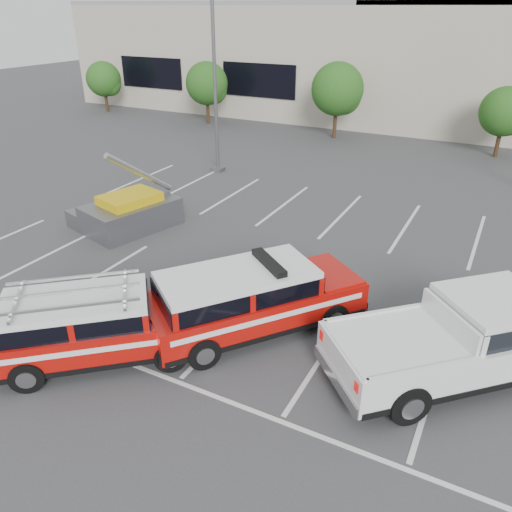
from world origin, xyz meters
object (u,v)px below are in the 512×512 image
(tree_left, at_px, (208,85))
(tree_mid_left, at_px, (339,91))
(white_pickup, at_px, (468,344))
(fire_chief_suv, at_px, (252,303))
(ladder_suv, at_px, (96,330))
(light_pole_left, at_px, (214,69))
(tree_mid_right, at_px, (506,113))
(convention_building, at_px, (450,54))
(utility_rig, at_px, (128,213))
(tree_far_left, at_px, (105,80))

(tree_left, xyz_separation_m, tree_mid_left, (10.00, 0.00, 0.27))
(tree_mid_left, bearing_deg, white_pickup, -63.06)
(fire_chief_suv, bearing_deg, ladder_suv, -97.30)
(light_pole_left, bearing_deg, white_pickup, -39.02)
(tree_mid_right, xyz_separation_m, light_pole_left, (-13.09, -10.05, 2.68))
(convention_building, height_order, utility_rig, convention_building)
(light_pole_left, bearing_deg, utility_rig, -83.87)
(tree_mid_right, xyz_separation_m, ladder_suv, (-7.42, -25.01, -1.70))
(tree_mid_right, xyz_separation_m, white_pickup, (0.84, -21.34, -1.69))
(convention_building, height_order, tree_far_left, convention_building)
(tree_mid_left, height_order, white_pickup, tree_mid_left)
(tree_left, height_order, utility_rig, tree_left)
(tree_far_left, height_order, tree_mid_left, tree_mid_left)
(tree_mid_left, height_order, light_pole_left, light_pole_left)
(tree_mid_left, height_order, fire_chief_suv, tree_mid_left)
(light_pole_left, distance_m, utility_rig, 9.41)
(tree_mid_right, xyz_separation_m, fire_chief_suv, (-4.54, -22.14, -1.67))
(tree_far_left, distance_m, tree_mid_left, 20.01)
(ladder_suv, bearing_deg, utility_rig, 174.66)
(convention_building, bearing_deg, tree_mid_right, -63.43)
(convention_building, relative_size, utility_rig, 15.08)
(tree_far_left, bearing_deg, light_pole_left, -30.71)
(convention_building, height_order, fire_chief_suv, convention_building)
(convention_building, xyz_separation_m, tree_mid_left, (-5.09, -9.82, -1.68))
(tree_mid_right, relative_size, ladder_suv, 0.77)
(tree_left, distance_m, light_pole_left, 12.43)
(tree_far_left, xyz_separation_m, fire_chief_suv, (25.46, -22.14, -1.67))
(convention_building, height_order, light_pole_left, convention_building)
(tree_far_left, xyz_separation_m, light_pole_left, (16.91, -10.05, 2.68))
(convention_building, distance_m, fire_chief_suv, 32.20)
(light_pole_left, distance_m, ladder_suv, 16.60)
(tree_far_left, distance_m, utility_rig, 25.55)
(tree_left, bearing_deg, tree_mid_right, -0.00)
(light_pole_left, height_order, fire_chief_suv, light_pole_left)
(tree_mid_left, bearing_deg, convention_building, 62.60)
(tree_mid_left, distance_m, fire_chief_suv, 22.91)
(tree_mid_left, bearing_deg, tree_mid_right, -0.00)
(tree_far_left, height_order, ladder_suv, tree_far_left)
(tree_left, distance_m, tree_mid_right, 20.00)
(ladder_suv, bearing_deg, convention_building, 135.23)
(light_pole_left, relative_size, fire_chief_suv, 1.74)
(tree_mid_left, xyz_separation_m, tree_mid_right, (10.00, -0.00, -0.54))
(tree_left, height_order, tree_mid_left, tree_mid_left)
(tree_far_left, relative_size, light_pole_left, 0.39)
(convention_building, relative_size, tree_mid_right, 15.04)
(convention_building, xyz_separation_m, fire_chief_suv, (0.37, -31.96, -3.88))
(convention_building, height_order, ladder_suv, convention_building)
(tree_mid_right, bearing_deg, ladder_suv, -106.51)
(fire_chief_suv, distance_m, ladder_suv, 4.06)
(tree_far_left, relative_size, ladder_suv, 0.77)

